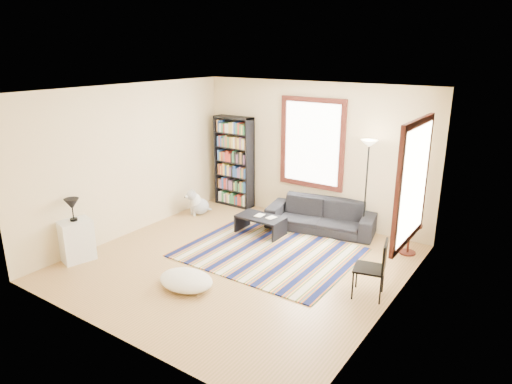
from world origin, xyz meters
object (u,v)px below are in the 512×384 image
Objects in this scene: floor_cushion at (186,280)px; dog at (200,202)px; sofa at (321,215)px; white_cabinet at (76,240)px; floor_lamp at (366,190)px; coffee_table at (261,225)px; side_table at (409,239)px; folding_chair at (369,268)px; bookshelf at (234,162)px.

dog reaches higher than floor_cushion.
white_cabinet reaches higher than sofa.
sofa is 1.11× the size of floor_lamp.
coffee_table is at bearing -150.99° from floor_lamp.
white_cabinet is (-3.59, -3.58, -0.58)m from floor_lamp.
white_cabinet reaches higher than coffee_table.
sofa is at bearing 176.30° from side_table.
floor_lamp is 1.14m from side_table.
floor_cushion is at bearing -114.30° from floor_lamp.
folding_chair is at bearing 28.93° from floor_cushion.
floor_lamp reaches higher than coffee_table.
sofa is 1.20m from coffee_table.
floor_lamp is 2.66× the size of white_cabinet.
bookshelf is 2.22× the size of coffee_table.
folding_chair reaches higher than coffee_table.
coffee_table is 1.03× the size of floor_cushion.
dog is (-1.69, 0.19, 0.10)m from coffee_table.
sofa is 2.63m from dog.
floor_lamp is at bearing 100.19° from folding_chair.
side_table is 0.98× the size of dog.
floor_cushion is 3.65m from floor_lamp.
floor_cushion is at bearing -29.07° from dog.
floor_lamp is at bearing 29.01° from coffee_table.
bookshelf is 3.84m from white_cabinet.
folding_chair is at bearing -28.12° from bookshelf.
coffee_table is 1.70m from dog.
white_cabinet is 1.27× the size of dog.
white_cabinet is (-2.77, -3.48, 0.05)m from sofa.
coffee_table is at bearing -37.32° from bookshelf.
coffee_table is 2.06m from floor_lamp.
sofa is 2.96× the size of white_cabinet.
floor_lamp is at bearing 65.70° from floor_cushion.
floor_cushion is at bearing -164.55° from folding_chair.
white_cabinet is at bearing -97.11° from bookshelf.
bookshelf is at bearing 138.40° from folding_chair.
folding_chair is (3.98, -2.13, -0.57)m from bookshelf.
sofa is at bearing -173.06° from floor_lamp.
bookshelf is 2.33× the size of folding_chair.
sofa reaches higher than dog.
side_table is at bearing -5.41° from bookshelf.
bookshelf reaches higher than coffee_table.
side_table is at bearing -13.13° from floor_lamp.
floor_lamp is at bearing 36.05° from dog.
sofa is at bearing 44.09° from coffee_table.
white_cabinet is (-4.45, -1.62, -0.08)m from folding_chair.
folding_chair is 1.56× the size of dog.
floor_lamp is at bearing -3.12° from bookshelf.
white_cabinet is at bearing -70.84° from dog.
coffee_table reaches higher than floor_cushion.
sofa is 2.51m from folding_chair.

